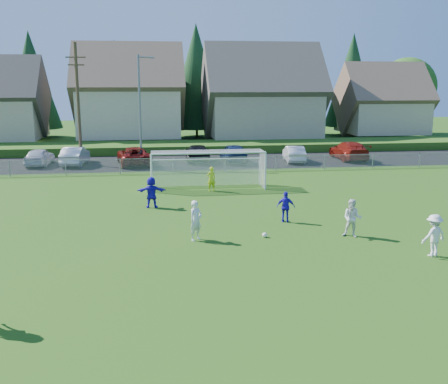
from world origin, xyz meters
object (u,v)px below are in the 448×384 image
at_px(soccer_ball, 265,235).
at_px(soccer_goal, 207,163).
at_px(player_blue_a, 286,207).
at_px(player_blue_b, 151,192).
at_px(car_c, 134,156).
at_px(car_g, 349,151).
at_px(car_e, 233,153).
at_px(player_white_a, 196,221).
at_px(car_f, 294,154).
at_px(car_b, 75,156).
at_px(car_d, 198,153).
at_px(player_white_b, 352,218).
at_px(goalkeeper, 211,179).
at_px(player_white_c, 434,235).
at_px(car_a, 40,157).

distance_m(soccer_ball, soccer_goal, 11.72).
relative_size(player_blue_a, player_blue_b, 0.89).
relative_size(player_blue_b, car_c, 0.32).
distance_m(car_c, car_g, 19.02).
distance_m(soccer_ball, player_blue_a, 3.00).
distance_m(player_blue_a, car_e, 19.85).
distance_m(soccer_ball, player_white_a, 3.20).
height_order(player_blue_a, car_c, player_blue_a).
distance_m(soccer_ball, car_f, 23.09).
xyz_separation_m(car_b, car_d, (10.37, 0.59, -0.04)).
xyz_separation_m(player_white_b, car_e, (-1.90, 22.75, -0.06)).
relative_size(soccer_ball, car_c, 0.04).
distance_m(player_white_b, goalkeeper, 12.07).
distance_m(car_b, car_g, 23.93).
bearing_deg(car_d, car_c, 13.97).
distance_m(player_white_c, player_blue_b, 14.95).
bearing_deg(car_g, car_b, 1.20).
relative_size(player_white_c, car_b, 0.37).
height_order(car_a, car_e, car_e).
bearing_deg(player_blue_a, car_g, -100.72).
xyz_separation_m(car_e, car_g, (10.52, 0.20, 0.00)).
xyz_separation_m(soccer_ball, car_e, (2.01, 22.30, 0.70)).
distance_m(player_blue_a, car_d, 20.96).
bearing_deg(soccer_ball, car_a, 122.14).
xyz_separation_m(goalkeeper, car_g, (13.78, 12.04, 0.02)).
bearing_deg(player_blue_a, player_blue_b, -13.34).
xyz_separation_m(player_white_c, car_e, (-4.16, 25.72, -0.05)).
bearing_deg(car_c, car_g, 173.24).
bearing_deg(player_white_c, car_b, -71.48).
distance_m(goalkeeper, car_b, 15.88).
xyz_separation_m(player_blue_a, car_d, (-2.63, 20.79, -0.04)).
bearing_deg(soccer_goal, car_f, 50.06).
bearing_deg(car_b, car_c, 178.17).
relative_size(player_white_c, soccer_goal, 0.23).
xyz_separation_m(player_white_c, soccer_goal, (-7.54, 14.96, 0.77)).
relative_size(player_blue_b, soccer_goal, 0.23).
bearing_deg(player_white_b, player_white_a, -155.88).
xyz_separation_m(soccer_ball, goalkeeper, (-1.25, 10.45, 0.68)).
relative_size(soccer_ball, player_white_a, 0.12).
bearing_deg(player_blue_b, car_b, -65.96).
xyz_separation_m(player_white_a, car_c, (-3.39, 22.13, -0.13)).
relative_size(player_white_c, car_g, 0.31).
height_order(player_blue_b, car_b, player_blue_b).
distance_m(goalkeeper, car_g, 18.30).
bearing_deg(soccer_goal, car_e, 72.53).
height_order(player_white_b, car_g, player_white_b).
height_order(player_white_c, car_f, player_white_c).
distance_m(goalkeeper, car_f, 14.28).
distance_m(player_white_a, goalkeeper, 10.61).
height_order(car_e, car_f, car_e).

